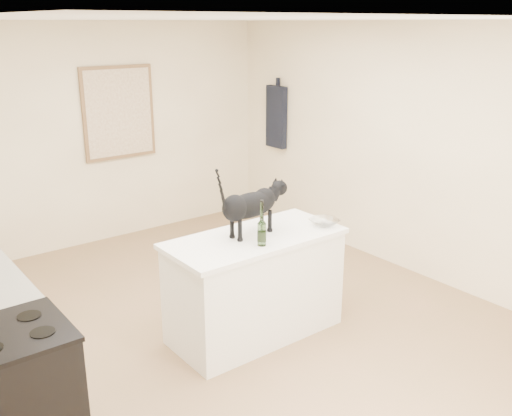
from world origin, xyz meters
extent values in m
plane|color=#90694C|center=(0.00, 0.00, 0.00)|extent=(5.50, 5.50, 0.00)
plane|color=white|center=(0.00, 0.00, 2.60)|extent=(5.50, 5.50, 0.00)
plane|color=#F8E7C0|center=(0.00, 2.75, 1.30)|extent=(4.50, 0.00, 4.50)
plane|color=#F8E7C0|center=(2.25, 0.00, 1.30)|extent=(0.00, 5.50, 5.50)
cube|color=white|center=(0.10, -0.20, 0.43)|extent=(1.44, 0.67, 0.86)
cube|color=white|center=(0.10, -0.20, 0.88)|extent=(1.50, 0.70, 0.04)
cube|color=black|center=(-1.95, -0.60, 0.45)|extent=(0.60, 0.60, 0.90)
cube|color=brown|center=(0.30, 2.72, 1.55)|extent=(0.90, 0.03, 1.10)
cube|color=beige|center=(0.30, 2.70, 1.55)|extent=(0.82, 0.00, 1.02)
cube|color=black|center=(2.19, 2.05, 1.40)|extent=(0.08, 0.34, 0.80)
cylinder|color=#2C4F1F|center=(0.02, -0.40, 1.06)|extent=(0.08, 0.08, 0.33)
imported|color=white|center=(0.73, -0.37, 0.93)|extent=(0.25, 0.25, 0.06)
camera|label=1|loc=(-2.60, -3.71, 2.58)|focal=40.28mm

